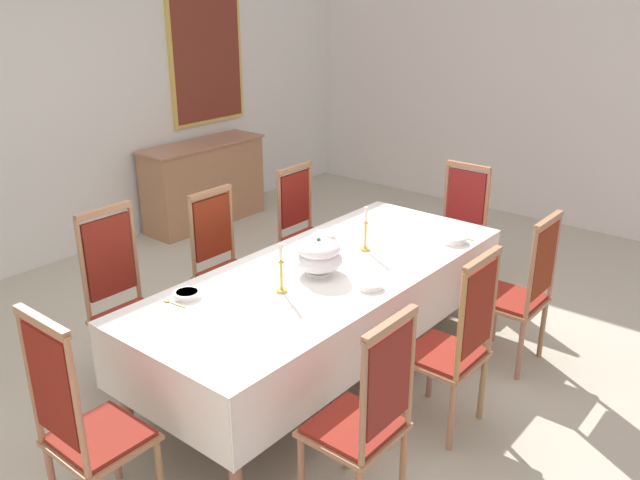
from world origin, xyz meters
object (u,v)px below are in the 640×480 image
(chair_south_c, at_px, (521,290))
(bowl_far_left, at_px, (324,234))
(chair_south_b, at_px, (455,343))
(sideboard, at_px, (204,183))
(chair_north_a, at_px, (124,299))
(candlestick_east, at_px, (365,233))
(chair_south_a, at_px, (365,416))
(chair_head_west, at_px, (84,424))
(spoon_primary, at_px, (459,236))
(framed_painting, at_px, (207,59))
(bowl_near_right, at_px, (187,294))
(dining_table, at_px, (326,279))
(candlestick_west, at_px, (281,273))
(soup_tureen, at_px, (319,256))
(spoon_secondary, at_px, (169,302))
(chair_head_east, at_px, (457,226))
(bowl_near_left, at_px, (454,239))
(bowl_far_right, at_px, (370,285))
(chair_north_c, at_px, (306,229))
(chair_north_b, at_px, (225,262))

(chair_south_c, relative_size, bowl_far_left, 7.58)
(chair_south_b, height_order, sideboard, chair_south_b)
(chair_north_a, relative_size, candlestick_east, 3.72)
(chair_south_a, distance_m, bowl_far_left, 1.92)
(chair_head_west, xyz_separation_m, sideboard, (3.31, 2.93, -0.14))
(spoon_primary, xyz_separation_m, framed_painting, (0.79, 3.57, 0.96))
(chair_south_b, relative_size, bowl_near_right, 7.22)
(dining_table, bearing_deg, chair_south_a, -132.98)
(bowl_near_right, distance_m, framed_painting, 4.02)
(chair_head_west, height_order, sideboard, chair_head_west)
(chair_south_c, bearing_deg, candlestick_west, 144.55)
(chair_south_a, height_order, chair_head_west, chair_head_west)
(sideboard, bearing_deg, candlestick_west, 56.50)
(soup_tureen, height_order, bowl_far_left, soup_tureen)
(candlestick_west, bearing_deg, spoon_secondary, 141.97)
(chair_north_a, relative_size, soup_tureen, 3.76)
(chair_north_a, height_order, bowl_near_right, chair_north_a)
(spoon_secondary, bearing_deg, spoon_primary, -26.81)
(framed_painting, bearing_deg, chair_south_b, -114.49)
(soup_tureen, xyz_separation_m, sideboard, (1.59, 2.93, -0.43))
(chair_head_east, distance_m, framed_painting, 3.40)
(chair_south_c, height_order, candlestick_east, chair_south_c)
(candlestick_west, bearing_deg, chair_south_b, -66.57)
(bowl_near_left, height_order, bowl_far_left, bowl_near_left)
(sideboard, xyz_separation_m, framed_painting, (0.37, 0.25, 1.28))
(bowl_near_left, distance_m, framed_painting, 3.83)
(chair_north_a, relative_size, sideboard, 0.82)
(soup_tureen, distance_m, candlestick_east, 0.51)
(bowl_near_left, bearing_deg, chair_north_a, 143.47)
(chair_head_east, distance_m, bowl_far_right, 1.90)
(chair_north_c, bearing_deg, chair_south_a, 46.63)
(chair_north_c, relative_size, candlestick_east, 3.39)
(bowl_far_right, bearing_deg, dining_table, 82.41)
(chair_north_c, distance_m, candlestick_east, 1.13)
(chair_head_east, height_order, spoon_secondary, chair_head_east)
(chair_south_b, height_order, bowl_far_left, chair_south_b)
(bowl_near_left, relative_size, bowl_far_right, 1.15)
(chair_north_a, distance_m, chair_south_b, 2.12)
(bowl_near_left, height_order, bowl_near_right, bowl_near_left)
(chair_north_b, height_order, chair_north_c, chair_north_b)
(chair_north_b, height_order, spoon_secondary, chair_north_b)
(chair_north_c, relative_size, chair_head_east, 1.00)
(chair_south_b, bearing_deg, bowl_far_left, 70.91)
(spoon_secondary, distance_m, sideboard, 3.54)
(chair_south_a, xyz_separation_m, spoon_primary, (1.98, 0.58, 0.20))
(chair_south_b, xyz_separation_m, bowl_near_left, (0.97, 0.56, 0.21))
(chair_south_a, height_order, bowl_far_right, chair_south_a)
(chair_head_east, bearing_deg, bowl_near_left, 115.88)
(chair_south_b, relative_size, chair_south_c, 1.03)
(soup_tureen, height_order, spoon_secondary, soup_tureen)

